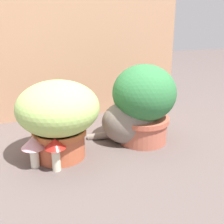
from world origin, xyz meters
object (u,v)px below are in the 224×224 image
at_px(cat, 132,121).
at_px(leafy_planter, 144,102).
at_px(mushroom_ornament_red, 55,148).
at_px(grass_planter, 58,115).
at_px(mushroom_ornament_pink, 34,145).

bearing_deg(cat, leafy_planter, 7.30).
bearing_deg(leafy_planter, mushroom_ornament_red, -160.53).
relative_size(grass_planter, cat, 1.01).
bearing_deg(leafy_planter, mushroom_ornament_pink, -169.00).
bearing_deg(cat, mushroom_ornament_red, -158.61).
bearing_deg(mushroom_ornament_pink, grass_planter, 28.23).
bearing_deg(mushroom_ornament_red, mushroom_ornament_pink, 145.68).
xyz_separation_m(leafy_planter, mushroom_ornament_red, (-0.46, -0.16, -0.11)).
bearing_deg(mushroom_ornament_pink, leafy_planter, 11.00).
bearing_deg(grass_planter, leafy_planter, 5.71).
relative_size(grass_planter, mushroom_ornament_red, 2.51).
bearing_deg(mushroom_ornament_pink, cat, 11.51).
bearing_deg(grass_planter, mushroom_ornament_red, -105.85).
bearing_deg(mushroom_ornament_red, leafy_planter, 19.47).
height_order(leafy_planter, mushroom_ornament_red, leafy_planter).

